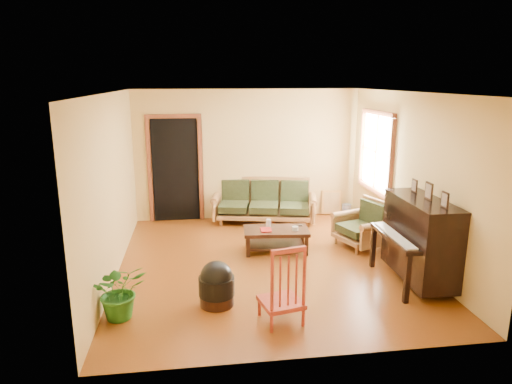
{
  "coord_description": "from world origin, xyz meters",
  "views": [
    {
      "loc": [
        -1.08,
        -6.53,
        2.79
      ],
      "look_at": [
        -0.15,
        0.2,
        1.1
      ],
      "focal_mm": 32.0,
      "sensor_mm": 36.0,
      "label": 1
    }
  ],
  "objects": [
    {
      "name": "sofa",
      "position": [
        0.27,
        2.08,
        0.43
      ],
      "size": [
        2.12,
        1.23,
        0.85
      ],
      "primitive_type": "cube",
      "rotation": [
        0.0,
        0.0,
        -0.21
      ],
      "color": "olive",
      "rests_on": "floor"
    },
    {
      "name": "footstool",
      "position": [
        -0.85,
        -1.23,
        0.22
      ],
      "size": [
        0.59,
        0.59,
        0.43
      ],
      "primitive_type": "cylinder",
      "rotation": [
        0.0,
        0.0,
        -0.38
      ],
      "color": "black",
      "rests_on": "floor"
    },
    {
      "name": "potted_plant",
      "position": [
        -2.0,
        -1.39,
        0.35
      ],
      "size": [
        0.75,
        0.7,
        0.69
      ],
      "primitive_type": "imported",
      "rotation": [
        0.0,
        0.0,
        0.29
      ],
      "color": "#205E1A",
      "rests_on": "floor"
    },
    {
      "name": "remote",
      "position": [
        0.61,
        0.6,
        0.39
      ],
      "size": [
        0.16,
        0.05,
        0.02
      ],
      "primitive_type": "cube",
      "rotation": [
        0.0,
        0.0,
        0.08
      ],
      "color": "black",
      "rests_on": "coffee_table"
    },
    {
      "name": "piano",
      "position": [
        2.0,
        -0.93,
        0.6
      ],
      "size": [
        0.82,
        1.37,
        1.2
      ],
      "primitive_type": "cube",
      "rotation": [
        0.0,
        0.0,
        -0.02
      ],
      "color": "black",
      "rests_on": "floor"
    },
    {
      "name": "coffee_table",
      "position": [
        0.23,
        0.49,
        0.19
      ],
      "size": [
        1.1,
        0.67,
        0.38
      ],
      "primitive_type": "cube",
      "rotation": [
        0.0,
        0.0,
        -0.09
      ],
      "color": "black",
      "rests_on": "floor"
    },
    {
      "name": "window",
      "position": [
        2.21,
        1.3,
        1.5
      ],
      "size": [
        0.12,
        1.36,
        1.46
      ],
      "primitive_type": "cube",
      "color": "white",
      "rests_on": "right_wall"
    },
    {
      "name": "glass_jar",
      "position": [
        0.52,
        0.39,
        0.42
      ],
      "size": [
        0.1,
        0.1,
        0.07
      ],
      "primitive_type": "cylinder",
      "rotation": [
        0.0,
        0.0,
        -0.05
      ],
      "color": "silver",
      "rests_on": "coffee_table"
    },
    {
      "name": "book",
      "position": [
        -0.04,
        0.44,
        0.4
      ],
      "size": [
        0.19,
        0.24,
        0.02
      ],
      "primitive_type": "imported",
      "rotation": [
        0.0,
        0.0,
        -0.04
      ],
      "color": "maroon",
      "rests_on": "coffee_table"
    },
    {
      "name": "red_chair",
      "position": [
        -0.12,
        -1.73,
        0.49
      ],
      "size": [
        0.55,
        0.59,
        0.98
      ],
      "primitive_type": "cube",
      "rotation": [
        0.0,
        0.0,
        0.21
      ],
      "color": "maroon",
      "rests_on": "floor"
    },
    {
      "name": "doorway",
      "position": [
        -1.45,
        2.48,
        1.02
      ],
      "size": [
        1.08,
        0.16,
        2.05
      ],
      "primitive_type": "cube",
      "color": "black",
      "rests_on": "floor"
    },
    {
      "name": "candle",
      "position": [
        0.12,
        0.64,
        0.45
      ],
      "size": [
        0.1,
        0.1,
        0.13
      ],
      "primitive_type": "cylinder",
      "rotation": [
        0.0,
        0.0,
        0.37
      ],
      "color": "white",
      "rests_on": "coffee_table"
    },
    {
      "name": "floor",
      "position": [
        0.0,
        0.0,
        0.0
      ],
      "size": [
        5.0,
        5.0,
        0.0
      ],
      "primitive_type": "plane",
      "color": "#5C2A0C",
      "rests_on": "ground"
    },
    {
      "name": "leaning_frame",
      "position": [
        1.76,
        2.42,
        0.27
      ],
      "size": [
        0.41,
        0.14,
        0.54
      ],
      "primitive_type": "cube",
      "rotation": [
        0.0,
        0.0,
        -0.13
      ],
      "color": "gold",
      "rests_on": "floor"
    },
    {
      "name": "ceramic_crock",
      "position": [
        2.05,
        2.31,
        0.12
      ],
      "size": [
        0.22,
        0.22,
        0.24
      ],
      "primitive_type": "cylinder",
      "rotation": [
        0.0,
        0.0,
        -0.17
      ],
      "color": "#33509B",
      "rests_on": "floor"
    },
    {
      "name": "armchair",
      "position": [
        1.68,
        0.52,
        0.4
      ],
      "size": [
        0.99,
        1.02,
        0.81
      ],
      "primitive_type": "cube",
      "rotation": [
        0.0,
        0.0,
        0.34
      ],
      "color": "olive",
      "rests_on": "floor"
    }
  ]
}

